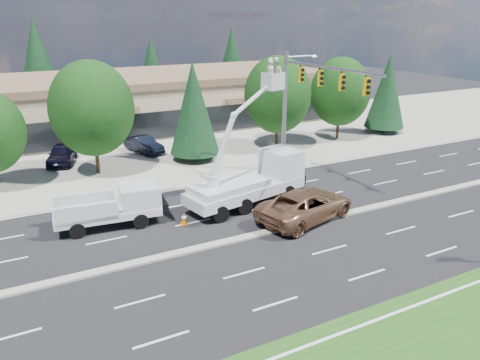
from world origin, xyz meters
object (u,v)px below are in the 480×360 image
signal_mast (302,96)px  utility_pickup (115,210)px  minivan (306,205)px  bucket_truck (255,174)px

signal_mast → utility_pickup: 15.10m
signal_mast → minivan: 9.13m
utility_pickup → minivan: size_ratio=0.94×
bucket_truck → utility_pickup: bearing=164.3°
bucket_truck → minivan: bucket_truck is taller
signal_mast → minivan: size_ratio=1.58×
signal_mast → bucket_truck: bearing=-152.9°
bucket_truck → minivan: bearing=-81.3°
utility_pickup → minivan: 11.06m
minivan → signal_mast: bearing=-45.8°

